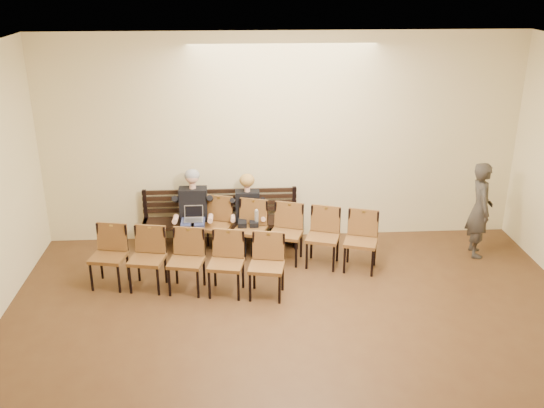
{
  "coord_description": "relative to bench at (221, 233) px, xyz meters",
  "views": [
    {
      "loc": [
        -0.78,
        -4.74,
        4.43
      ],
      "look_at": [
        -0.23,
        4.05,
        0.97
      ],
      "focal_mm": 40.0,
      "sensor_mm": 36.0,
      "label": 1
    }
  ],
  "objects": [
    {
      "name": "room_walls",
      "position": [
        1.06,
        -3.86,
        2.31
      ],
      "size": [
        8.02,
        10.01,
        3.51
      ],
      "color": "#FAE8B3",
      "rests_on": "ground"
    },
    {
      "name": "bench",
      "position": [
        0.0,
        0.0,
        0.0
      ],
      "size": [
        2.6,
        0.9,
        0.45
      ],
      "primitive_type": "cube",
      "color": "black",
      "rests_on": "ground"
    },
    {
      "name": "seated_man",
      "position": [
        -0.43,
        -0.12,
        0.45
      ],
      "size": [
        0.56,
        0.78,
        1.36
      ],
      "primitive_type": null,
      "color": "black",
      "rests_on": "ground"
    },
    {
      "name": "seated_woman",
      "position": [
        0.46,
        -0.12,
        0.35
      ],
      "size": [
        0.49,
        0.68,
        1.15
      ],
      "primitive_type": null,
      "color": "black",
      "rests_on": "ground"
    },
    {
      "name": "laptop",
      "position": [
        -0.42,
        -0.31,
        0.34
      ],
      "size": [
        0.35,
        0.31,
        0.22
      ],
      "primitive_type": "cube",
      "rotation": [
        0.0,
        0.0,
        -0.25
      ],
      "color": "silver",
      "rests_on": "bench"
    },
    {
      "name": "water_bottle",
      "position": [
        0.6,
        -0.36,
        0.33
      ],
      "size": [
        0.08,
        0.08,
        0.22
      ],
      "primitive_type": "cylinder",
      "rotation": [
        0.0,
        0.0,
        0.26
      ],
      "color": "silver",
      "rests_on": "bench"
    },
    {
      "name": "bag",
      "position": [
        1.02,
        0.1,
        -0.09
      ],
      "size": [
        0.36,
        0.25,
        0.26
      ],
      "primitive_type": "cube",
      "rotation": [
        0.0,
        0.0,
        -0.01
      ],
      "color": "black",
      "rests_on": "ground"
    },
    {
      "name": "passerby",
      "position": [
        4.18,
        -0.6,
        0.68
      ],
      "size": [
        0.51,
        0.71,
        1.81
      ],
      "primitive_type": "imported",
      "rotation": [
        0.0,
        0.0,
        1.45
      ],
      "color": "#37332D",
      "rests_on": "ground"
    },
    {
      "name": "chair_row_front",
      "position": [
        1.05,
        -0.65,
        0.24
      ],
      "size": [
        2.88,
        1.38,
        0.93
      ],
      "primitive_type": "cube",
      "rotation": [
        0.0,
        0.0,
        -0.32
      ],
      "color": "brown",
      "rests_on": "ground"
    },
    {
      "name": "chair_row_back",
      "position": [
        -0.47,
        -1.53,
        0.23
      ],
      "size": [
        2.86,
        1.04,
        0.92
      ],
      "primitive_type": "cube",
      "rotation": [
        0.0,
        0.0,
        -0.19
      ],
      "color": "brown",
      "rests_on": "ground"
    }
  ]
}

